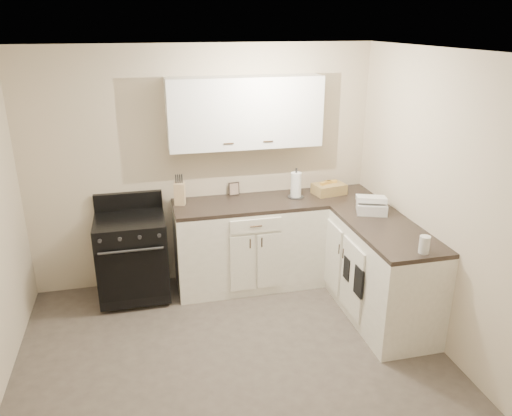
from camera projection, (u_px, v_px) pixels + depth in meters
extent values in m
plane|color=#473F38|center=(239.00, 377.00, 4.02)|extent=(3.60, 3.60, 0.00)
plane|color=white|center=(234.00, 54.00, 3.14)|extent=(3.60, 3.60, 0.00)
plane|color=beige|center=(203.00, 168.00, 5.22)|extent=(3.60, 0.00, 3.60)
plane|color=beige|center=(458.00, 214.00, 3.98)|extent=(0.00, 3.60, 3.60)
plane|color=beige|center=(328.00, 416.00, 1.94)|extent=(3.60, 0.00, 3.60)
cube|color=white|center=(249.00, 245.00, 5.32)|extent=(1.55, 0.60, 0.90)
cube|color=white|center=(368.00, 261.00, 4.97)|extent=(0.60, 1.90, 0.90)
cube|color=black|center=(249.00, 204.00, 5.16)|extent=(1.55, 0.60, 0.04)
cube|color=black|center=(372.00, 218.00, 4.80)|extent=(0.60, 1.90, 0.04)
cube|color=white|center=(245.00, 112.00, 4.97)|extent=(1.55, 0.30, 0.70)
cube|color=black|center=(133.00, 257.00, 5.03)|extent=(0.69, 0.59, 0.83)
cube|color=tan|center=(180.00, 194.00, 5.04)|extent=(0.12, 0.12, 0.23)
cylinder|color=white|center=(296.00, 185.00, 5.25)|extent=(0.12, 0.12, 0.27)
cube|color=black|center=(234.00, 189.00, 5.33)|extent=(0.12, 0.04, 0.14)
cube|color=#A6884E|center=(329.00, 189.00, 5.38)|extent=(0.37, 0.28, 0.11)
cube|color=white|center=(372.00, 207.00, 4.87)|extent=(0.36, 0.35, 0.10)
cylinder|color=silver|center=(424.00, 245.00, 4.00)|extent=(0.09, 0.09, 0.14)
cube|color=black|center=(359.00, 282.00, 4.45)|extent=(0.02, 0.16, 0.27)
cube|color=black|center=(347.00, 269.00, 4.69)|extent=(0.02, 0.13, 0.22)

